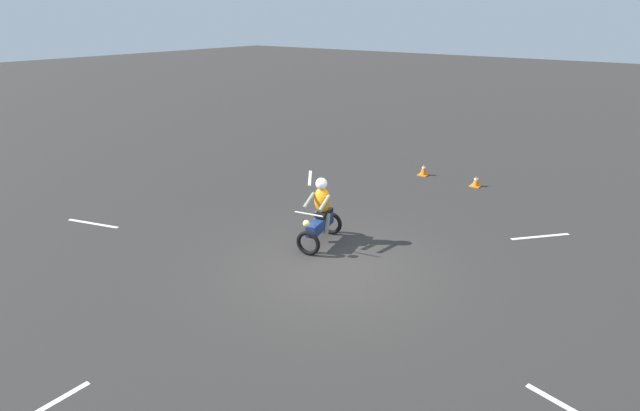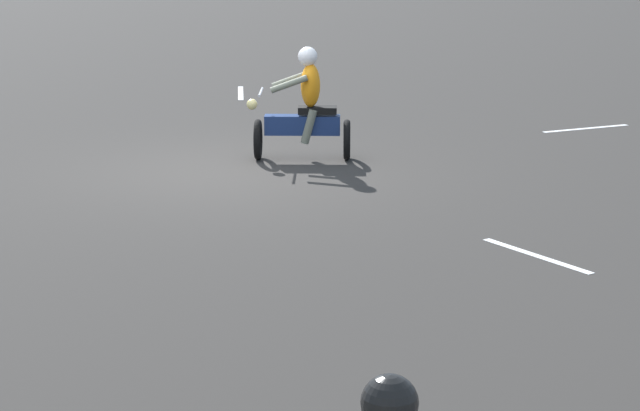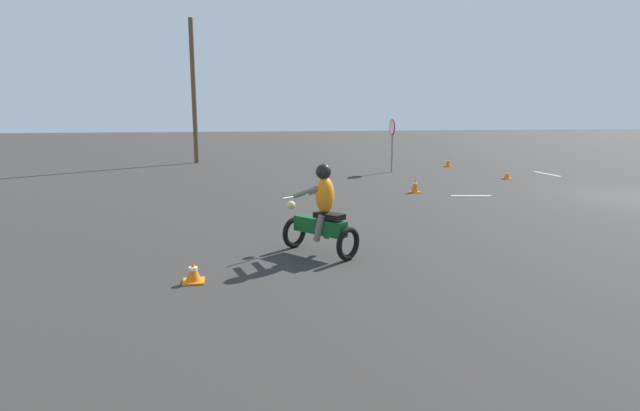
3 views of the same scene
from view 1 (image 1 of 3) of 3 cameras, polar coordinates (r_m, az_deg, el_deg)
The scene contains 8 objects.
ground_plane at distance 11.08m, azimuth 1.70°, elevation -7.09°, with size 120.00×120.00×0.00m, color #2D2B28.
motorcycle_rider_foreground at distance 11.89m, azimuth 0.07°, elevation -1.18°, with size 1.56×0.91×1.66m.
traffic_cone_near_left at distance 16.89m, azimuth 17.39°, elevation 2.65°, with size 0.32×0.32×0.35m.
traffic_cone_mid_left at distance 17.63m, azimuth 11.76°, elevation 4.00°, with size 0.32×0.32×0.40m.
lane_stripe_n at distance 8.39m, azimuth 26.51°, elevation -20.01°, with size 0.10×1.25×0.01m, color silver.
lane_stripe_nw at distance 13.70m, azimuth 23.87°, elevation -3.26°, with size 0.10×1.60×0.01m, color silver.
lane_stripe_sw at distance 17.03m, azimuth -1.16°, elevation 3.19°, with size 0.10×1.65×0.01m, color silver.
lane_stripe_s at distance 14.61m, azimuth -24.52°, elevation -1.88°, with size 0.10×1.63×0.01m, color silver.
Camera 1 is at (8.00, 5.62, 5.22)m, focal length 28.00 mm.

